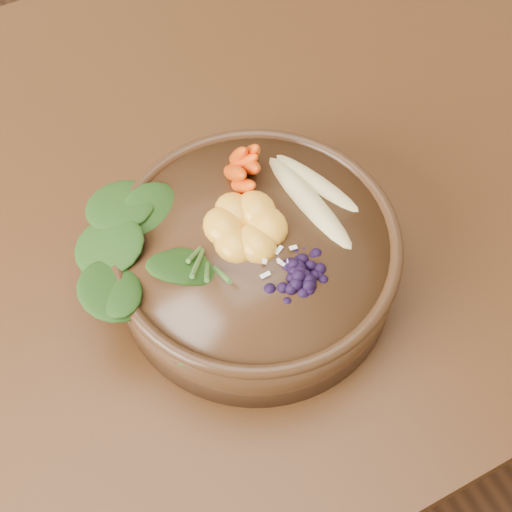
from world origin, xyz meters
The scene contains 9 objects.
ground centered at (0.00, 0.00, 0.00)m, with size 4.00×4.00×0.00m, color #381E0F.
dining_table centered at (0.00, 0.00, 0.66)m, with size 1.60×0.90×0.75m.
stoneware_bowl centered at (0.13, -0.15, 0.79)m, with size 0.31×0.31×0.08m, color #432916.
kale_heap centered at (0.06, -0.10, 0.86)m, with size 0.20×0.18×0.05m, color #274C18, non-canonical shape.
carrot_cluster centered at (0.16, -0.05, 0.88)m, with size 0.06×0.06×0.09m, color #F7480B, non-canonical shape.
banana_halves centered at (0.21, -0.12, 0.85)m, with size 0.09×0.18×0.03m.
mandarin_cluster centered at (0.12, -0.13, 0.85)m, with size 0.09×0.10×0.03m, color #FAA729, non-canonical shape.
blueberry_pile centered at (0.15, -0.21, 0.85)m, with size 0.14×0.11×0.04m, color black, non-canonical shape.
coconut_flakes centered at (0.13, -0.17, 0.84)m, with size 0.10×0.07×0.01m, color white, non-canonical shape.
Camera 1 is at (-0.06, -0.51, 1.46)m, focal length 50.00 mm.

